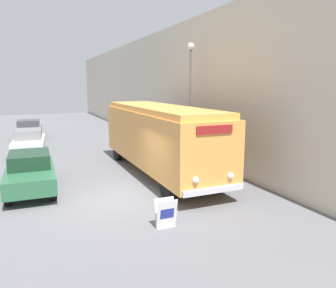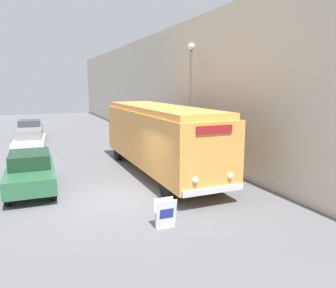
{
  "view_description": "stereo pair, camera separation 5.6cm",
  "coord_description": "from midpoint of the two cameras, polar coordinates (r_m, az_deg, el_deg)",
  "views": [
    {
      "loc": [
        -2.84,
        -11.4,
        4.16
      ],
      "look_at": [
        2.22,
        0.29,
        1.87
      ],
      "focal_mm": 35.0,
      "sensor_mm": 36.0,
      "label": 1
    },
    {
      "loc": [
        -2.79,
        -11.42,
        4.16
      ],
      "look_at": [
        2.22,
        0.29,
        1.87
      ],
      "focal_mm": 35.0,
      "sensor_mm": 36.0,
      "label": 2
    }
  ],
  "objects": [
    {
      "name": "ground_plane",
      "position": [
        12.47,
        -9.13,
        -9.43
      ],
      "size": [
        80.0,
        80.0,
        0.0
      ],
      "primitive_type": "plane",
      "color": "slate"
    },
    {
      "name": "building_wall_right",
      "position": [
        23.19,
        -0.85,
        9.6
      ],
      "size": [
        0.3,
        60.0,
        7.84
      ],
      "color": "beige",
      "rests_on": "ground_plane"
    },
    {
      "name": "vintage_bus",
      "position": [
        15.42,
        -1.69,
        1.49
      ],
      "size": [
        2.49,
        10.01,
        3.21
      ],
      "color": "black",
      "rests_on": "ground_plane"
    },
    {
      "name": "sign_board",
      "position": [
        9.87,
        -0.53,
        -12.05
      ],
      "size": [
        0.62,
        0.33,
        0.88
      ],
      "color": "gray",
      "rests_on": "ground_plane"
    },
    {
      "name": "streetlamp",
      "position": [
        17.42,
        3.83,
        9.97
      ],
      "size": [
        0.36,
        0.36,
        6.3
      ],
      "color": "#595E60",
      "rests_on": "ground_plane"
    },
    {
      "name": "parked_car_near",
      "position": [
        14.24,
        -22.97,
        -4.36
      ],
      "size": [
        1.89,
        4.55,
        1.52
      ],
      "rotation": [
        0.0,
        0.0,
        -0.03
      ],
      "color": "black",
      "rests_on": "ground_plane"
    },
    {
      "name": "parked_car_mid",
      "position": [
        21.71,
        -23.11,
        0.35
      ],
      "size": [
        2.05,
        4.31,
        1.49
      ],
      "rotation": [
        0.0,
        0.0,
        -0.08
      ],
      "color": "black",
      "rests_on": "ground_plane"
    },
    {
      "name": "parked_car_far",
      "position": [
        28.1,
        -23.12,
        2.39
      ],
      "size": [
        2.13,
        4.31,
        1.45
      ],
      "rotation": [
        0.0,
        0.0,
        -0.07
      ],
      "color": "black",
      "rests_on": "ground_plane"
    }
  ]
}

